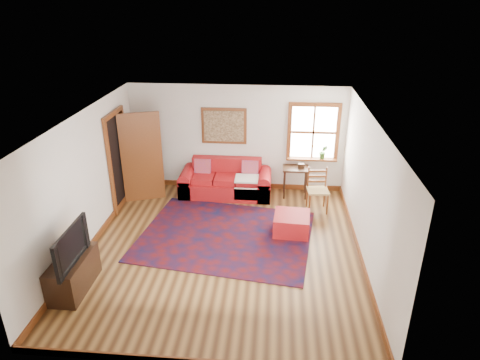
# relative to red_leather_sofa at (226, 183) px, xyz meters

# --- Properties ---
(ground) EXTENTS (5.50, 5.50, 0.00)m
(ground) POSITION_rel_red_leather_sofa_xyz_m (0.22, -2.34, -0.27)
(ground) COLOR #472A13
(ground) RESTS_ON ground
(room_envelope) EXTENTS (5.04, 5.54, 2.52)m
(room_envelope) POSITION_rel_red_leather_sofa_xyz_m (0.22, -2.32, 1.38)
(room_envelope) COLOR silver
(room_envelope) RESTS_ON ground
(window) EXTENTS (1.18, 0.20, 1.38)m
(window) POSITION_rel_red_leather_sofa_xyz_m (2.00, 0.37, 1.04)
(window) COLOR white
(window) RESTS_ON ground
(doorway) EXTENTS (0.89, 1.08, 2.14)m
(doorway) POSITION_rel_red_leather_sofa_xyz_m (-1.98, -0.56, 0.80)
(doorway) COLOR black
(doorway) RESTS_ON ground
(framed_artwork) EXTENTS (1.05, 0.07, 0.85)m
(framed_artwork) POSITION_rel_red_leather_sofa_xyz_m (-0.08, 0.37, 1.28)
(framed_artwork) COLOR brown
(framed_artwork) RESTS_ON ground
(persian_rug) EXTENTS (3.59, 3.03, 0.02)m
(persian_rug) POSITION_rel_red_leather_sofa_xyz_m (0.21, -1.88, -0.26)
(persian_rug) COLOR #500B0B
(persian_rug) RESTS_ON ground
(red_leather_sofa) EXTENTS (2.10, 0.87, 0.82)m
(red_leather_sofa) POSITION_rel_red_leather_sofa_xyz_m (0.00, 0.00, 0.00)
(red_leather_sofa) COLOR #AB161A
(red_leather_sofa) RESTS_ON ground
(red_ottoman) EXTENTS (0.73, 0.73, 0.39)m
(red_ottoman) POSITION_rel_red_leather_sofa_xyz_m (1.49, -1.64, -0.08)
(red_ottoman) COLOR #AB161A
(red_ottoman) RESTS_ON ground
(side_table) EXTENTS (0.59, 0.44, 0.71)m
(side_table) POSITION_rel_red_leather_sofa_xyz_m (1.60, 0.04, 0.31)
(side_table) COLOR black
(side_table) RESTS_ON ground
(ladder_back_chair) EXTENTS (0.48, 0.46, 0.95)m
(ladder_back_chair) POSITION_rel_red_leather_sofa_xyz_m (2.06, -0.60, 0.24)
(ladder_back_chair) COLOR tan
(ladder_back_chair) RESTS_ON ground
(media_cabinet) EXTENTS (0.47, 1.04, 0.57)m
(media_cabinet) POSITION_rel_red_leather_sofa_xyz_m (-2.03, -3.69, 0.01)
(media_cabinet) COLOR black
(media_cabinet) RESTS_ON ground
(television) EXTENTS (0.14, 1.06, 0.61)m
(television) POSITION_rel_red_leather_sofa_xyz_m (-2.01, -3.81, 0.60)
(television) COLOR black
(television) RESTS_ON media_cabinet
(candle_hurricane) EXTENTS (0.12, 0.12, 0.18)m
(candle_hurricane) POSITION_rel_red_leather_sofa_xyz_m (-1.98, -3.27, 0.38)
(candle_hurricane) COLOR silver
(candle_hurricane) RESTS_ON media_cabinet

